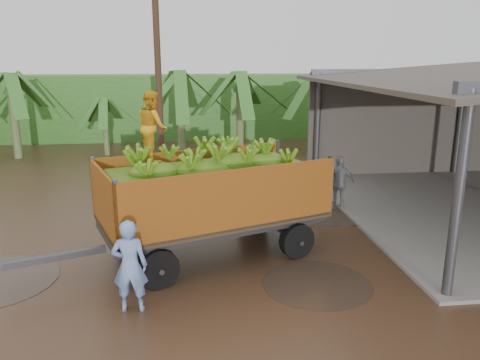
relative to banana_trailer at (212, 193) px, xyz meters
name	(u,v)px	position (x,y,z in m)	size (l,w,h in m)	color
ground	(174,238)	(-0.93, 1.10, -1.50)	(100.00, 100.00, 0.00)	black
hedge_north	(144,107)	(-2.93, 17.10, 0.30)	(22.00, 3.00, 3.60)	#2D661E
banana_trailer	(212,193)	(0.00, 0.00, 0.00)	(6.93, 3.98, 3.84)	orange
man_blue	(130,266)	(-1.61, -2.36, -0.63)	(0.64, 0.42, 1.74)	#728FD0
man_grey	(339,183)	(4.02, 2.96, -0.67)	(0.97, 0.40, 1.66)	gray
utility_pole	(158,70)	(-1.51, 7.62, 2.58)	(1.20, 0.24, 8.06)	#47301E
banana_plants	(53,130)	(-5.47, 7.73, 0.40)	(25.21, 19.58, 4.11)	#2D661E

